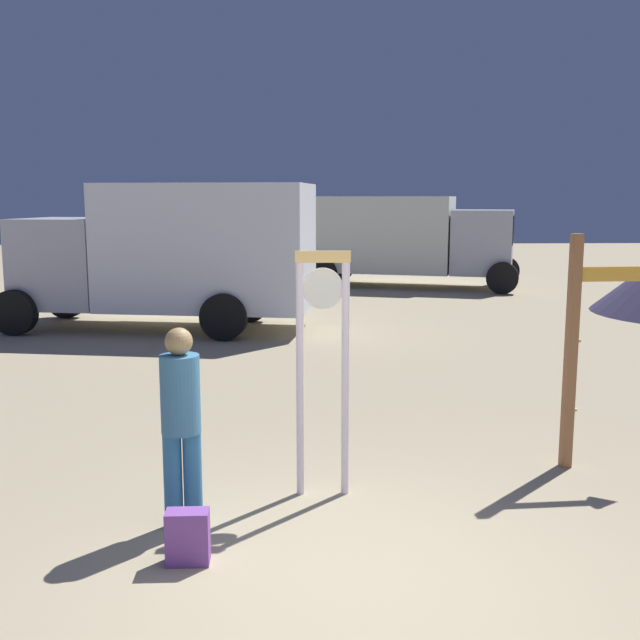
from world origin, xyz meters
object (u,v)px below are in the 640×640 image
Objects in this scene: backpack at (188,537)px; arrow_sign at (611,315)px; box_truck_far at (391,236)px; standing_clock at (323,349)px; box_truck_near at (174,252)px; person_near_clock at (181,418)px.

arrow_sign is at bearing 25.49° from backpack.
arrow_sign is 0.31× the size of box_truck_far.
box_truck_near is (-2.56, 8.89, 0.25)m from standing_clock.
backpack is 0.05× the size of box_truck_far.
standing_clock is 0.95× the size of arrow_sign.
box_truck_near is 0.86× the size of box_truck_far.
box_truck_near is at bearing 98.28° from person_near_clock.
standing_clock is 2.92m from arrow_sign.
standing_clock is 1.41m from person_near_clock.
backpack is at bearing -102.80° from box_truck_far.
box_truck_near is at bearing 123.13° from arrow_sign.
arrow_sign is 0.36× the size of box_truck_near.
arrow_sign is 15.80m from box_truck_far.
arrow_sign is 9.91m from box_truck_near.
arrow_sign is 4.54m from backpack.
arrow_sign is at bearing 17.23° from person_near_clock.
box_truck_far reaches higher than standing_clock.
box_truck_far reaches higher than person_near_clock.
person_near_clock is at bearing -162.77° from arrow_sign.
arrow_sign reaches higher than standing_clock.
standing_clock is at bearing -168.27° from arrow_sign.
arrow_sign is at bearing -56.87° from box_truck_near.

